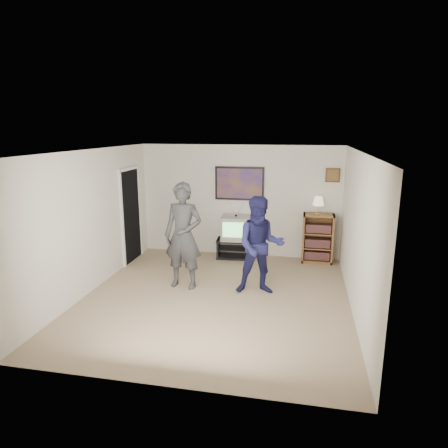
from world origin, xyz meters
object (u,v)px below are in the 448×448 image
(person_short, at_px, (260,246))
(crt_television, at_px, (236,228))
(media_stand, at_px, (236,248))
(bookshelf, at_px, (318,238))
(person_tall, at_px, (183,236))

(person_short, bearing_deg, crt_television, 101.98)
(media_stand, bearing_deg, crt_television, 175.27)
(bookshelf, distance_m, person_tall, 3.12)
(bookshelf, xyz_separation_m, person_short, (-1.04, -1.92, 0.33))
(bookshelf, relative_size, person_short, 0.62)
(bookshelf, relative_size, person_tall, 0.55)
(bookshelf, bearing_deg, person_tall, -142.03)
(crt_television, xyz_separation_m, person_short, (0.74, -1.87, 0.18))
(media_stand, xyz_separation_m, crt_television, (-0.00, 0.00, 0.48))
(crt_television, height_order, person_short, person_short)
(bookshelf, bearing_deg, person_short, -118.58)
(media_stand, xyz_separation_m, person_short, (0.74, -1.87, 0.65))
(media_stand, bearing_deg, bookshelf, -3.12)
(media_stand, bearing_deg, person_tall, -114.18)
(person_tall, relative_size, person_short, 1.12)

